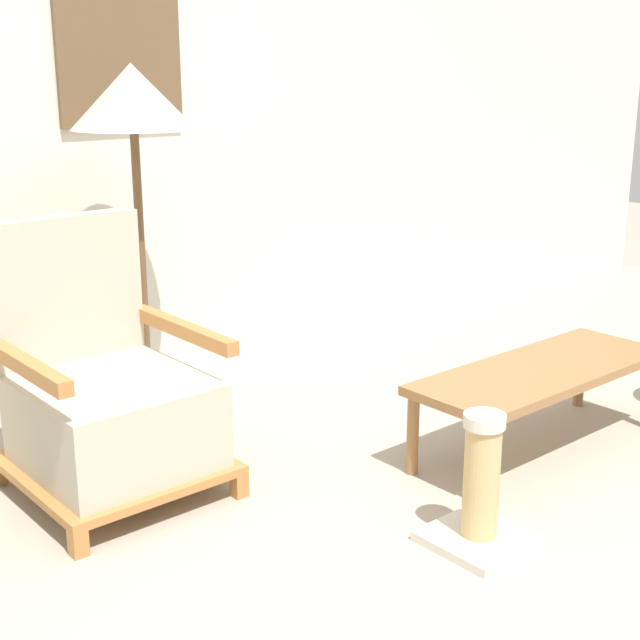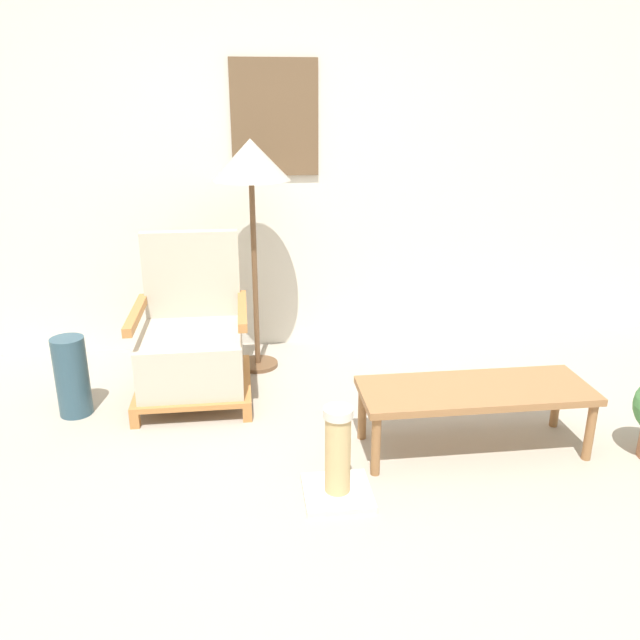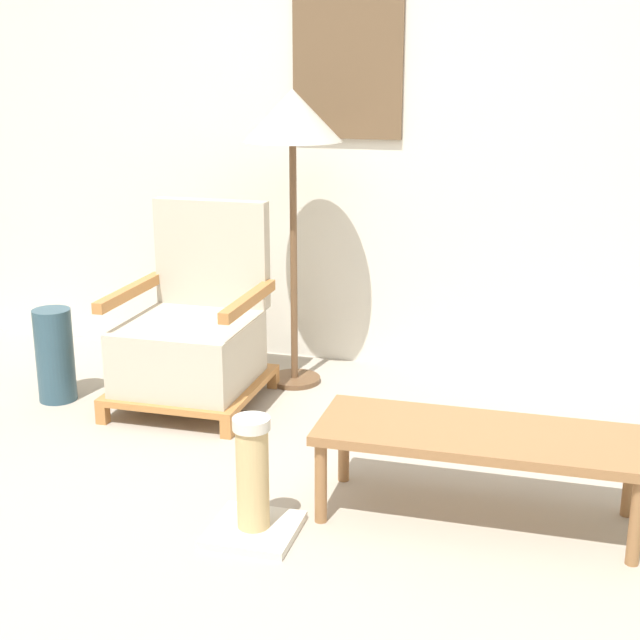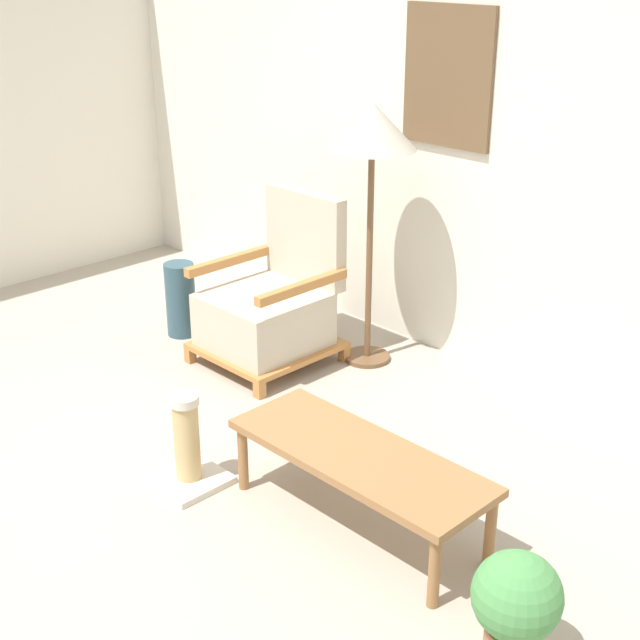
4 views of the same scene
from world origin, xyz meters
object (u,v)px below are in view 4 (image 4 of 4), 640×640
(armchair, at_px, (271,307))
(vase, at_px, (181,299))
(floor_lamp, at_px, (372,137))
(scratching_post, at_px, (188,451))
(coffee_table, at_px, (359,461))
(potted_plant, at_px, (516,604))

(armchair, xyz_separation_m, vase, (-0.65, -0.15, -0.10))
(armchair, height_order, floor_lamp, floor_lamp)
(armchair, xyz_separation_m, floor_lamp, (0.38, 0.39, 0.95))
(armchair, height_order, vase, armchair)
(floor_lamp, xyz_separation_m, vase, (-1.03, -0.54, -1.04))
(scratching_post, bearing_deg, floor_lamp, 101.63)
(coffee_table, bearing_deg, floor_lamp, 131.37)
(floor_lamp, height_order, vase, floor_lamp)
(vase, distance_m, scratching_post, 1.63)
(armchair, distance_m, vase, 0.67)
(armchair, bearing_deg, vase, -166.91)
(scratching_post, bearing_deg, armchair, 121.95)
(scratching_post, bearing_deg, vase, 144.65)
(vase, bearing_deg, coffee_table, -17.10)
(coffee_table, xyz_separation_m, vase, (-2.06, 0.63, -0.07))
(armchair, height_order, potted_plant, armchair)
(armchair, relative_size, coffee_table, 0.83)
(vase, bearing_deg, potted_plant, -15.82)
(coffee_table, height_order, potted_plant, potted_plant)
(floor_lamp, bearing_deg, armchair, -134.46)
(floor_lamp, distance_m, potted_plant, 2.56)
(coffee_table, xyz_separation_m, scratching_post, (-0.72, -0.31, -0.14))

